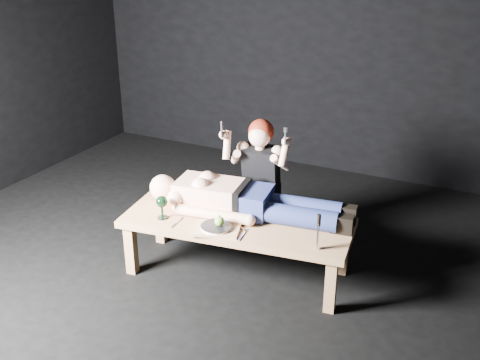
{
  "coord_description": "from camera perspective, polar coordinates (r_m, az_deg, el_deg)",
  "views": [
    {
      "loc": [
        1.99,
        -3.16,
        2.39
      ],
      "look_at": [
        0.31,
        0.22,
        0.75
      ],
      "focal_mm": 42.92,
      "sensor_mm": 36.0,
      "label": 1
    }
  ],
  "objects": [
    {
      "name": "lying_man",
      "position": [
        4.25,
        0.94,
        -1.72
      ],
      "size": [
        1.72,
        0.72,
        0.26
      ],
      "primitive_type": null,
      "rotation": [
        0.0,
        0.0,
        0.13
      ],
      "color": "beige",
      "rests_on": "table"
    },
    {
      "name": "back_wall",
      "position": [
        6.07,
        7.17,
        14.86
      ],
      "size": [
        5.0,
        0.0,
        5.0
      ],
      "primitive_type": "plane",
      "rotation": [
        1.57,
        0.0,
        0.0
      ],
      "color": "black",
      "rests_on": "ground"
    },
    {
      "name": "apple",
      "position": [
        4.04,
        -2.05,
        -4.12
      ],
      "size": [
        0.07,
        0.07,
        0.07
      ],
      "primitive_type": "sphere",
      "color": "#65AA2D",
      "rests_on": "plate"
    },
    {
      "name": "fork_flat",
      "position": [
        4.19,
        -6.33,
        -4.22
      ],
      "size": [
        0.03,
        0.18,
        0.01
      ],
      "primitive_type": "cube",
      "rotation": [
        0.0,
        0.0,
        0.06
      ],
      "color": "#B2B2B7",
      "rests_on": "table"
    },
    {
      "name": "goblet",
      "position": [
        4.23,
        -7.77,
        -2.71
      ],
      "size": [
        0.1,
        0.1,
        0.18
      ],
      "primitive_type": null,
      "rotation": [
        0.0,
        0.0,
        0.13
      ],
      "color": "black",
      "rests_on": "table"
    },
    {
      "name": "spoon_flat",
      "position": [
        4.12,
        -0.03,
        -4.62
      ],
      "size": [
        0.16,
        0.11,
        0.01
      ],
      "primitive_type": "cube",
      "rotation": [
        0.0,
        0.0,
        1.0
      ],
      "color": "#B2B2B7",
      "rests_on": "table"
    },
    {
      "name": "kneeling_woman",
      "position": [
        4.62,
        2.33,
        0.09
      ],
      "size": [
        0.68,
        0.74,
        1.12
      ],
      "primitive_type": null,
      "rotation": [
        0.0,
        0.0,
        0.13
      ],
      "color": "black",
      "rests_on": "ground"
    },
    {
      "name": "carving_knife",
      "position": [
        3.82,
        7.78,
        -5.14
      ],
      "size": [
        0.04,
        0.04,
        0.26
      ],
      "primitive_type": null,
      "rotation": [
        0.0,
        0.0,
        0.13
      ],
      "color": "#B2B2B7",
      "rests_on": "table"
    },
    {
      "name": "knife_flat",
      "position": [
        4.01,
        0.26,
        -5.45
      ],
      "size": [
        0.04,
        0.18,
        0.01
      ],
      "primitive_type": "cube",
      "rotation": [
        0.0,
        0.0,
        0.13
      ],
      "color": "#B2B2B7",
      "rests_on": "table"
    },
    {
      "name": "table",
      "position": [
        4.32,
        -0.3,
        -6.64
      ],
      "size": [
        1.75,
        0.85,
        0.45
      ],
      "primitive_type": "cube",
      "rotation": [
        0.0,
        0.0,
        0.13
      ],
      "color": "#B27D55",
      "rests_on": "ground"
    },
    {
      "name": "ground",
      "position": [
        4.44,
        -4.95,
        -9.22
      ],
      "size": [
        5.0,
        5.0,
        0.0
      ],
      "primitive_type": "plane",
      "color": "black",
      "rests_on": "ground"
    },
    {
      "name": "serving_tray",
      "position": [
        4.07,
        -2.37,
        -4.9
      ],
      "size": [
        0.38,
        0.32,
        0.02
      ],
      "primitive_type": "cube",
      "rotation": [
        0.0,
        0.0,
        0.3
      ],
      "color": "tan",
      "rests_on": "table"
    },
    {
      "name": "plate",
      "position": [
        4.06,
        -2.37,
        -4.67
      ],
      "size": [
        0.27,
        0.27,
        0.02
      ],
      "primitive_type": "cylinder",
      "rotation": [
        0.0,
        0.0,
        0.3
      ],
      "color": "white",
      "rests_on": "serving_tray"
    }
  ]
}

